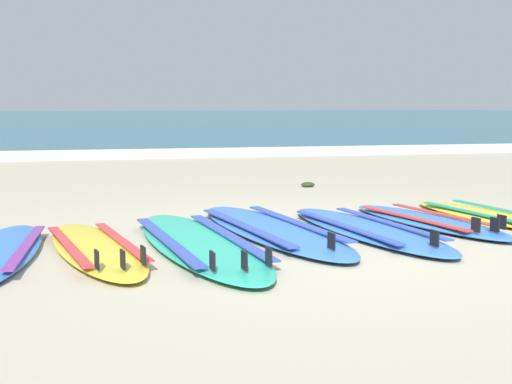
# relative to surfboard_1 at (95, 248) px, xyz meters

# --- Properties ---
(ground_plane) EXTENTS (80.00, 80.00, 0.00)m
(ground_plane) POSITION_rel_surfboard_1_xyz_m (1.66, -0.01, -0.04)
(ground_plane) COLOR #B7AD93
(sea) EXTENTS (80.00, 60.00, 0.10)m
(sea) POSITION_rel_surfboard_1_xyz_m (1.66, 37.92, 0.01)
(sea) COLOR #23667A
(sea) RESTS_ON ground
(wave_foam_strip) EXTENTS (80.00, 1.06, 0.11)m
(wave_foam_strip) POSITION_rel_surfboard_1_xyz_m (1.66, 8.45, 0.02)
(wave_foam_strip) COLOR white
(wave_foam_strip) RESTS_ON ground
(surfboard_1) EXTENTS (0.93, 2.09, 0.18)m
(surfboard_1) POSITION_rel_surfboard_1_xyz_m (0.00, 0.00, 0.00)
(surfboard_1) COLOR yellow
(surfboard_1) RESTS_ON ground
(surfboard_2) EXTENTS (0.99, 2.63, 0.18)m
(surfboard_2) POSITION_rel_surfboard_1_xyz_m (0.72, 0.03, -0.00)
(surfboard_2) COLOR #2DB793
(surfboard_2) RESTS_ON ground
(surfboard_3) EXTENTS (1.08, 2.57, 0.18)m
(surfboard_3) POSITION_rel_surfboard_1_xyz_m (1.36, 0.43, -0.00)
(surfboard_3) COLOR #3875CC
(surfboard_3) RESTS_ON ground
(surfboard_4) EXTENTS (0.93, 2.30, 0.18)m
(surfboard_4) POSITION_rel_surfboard_1_xyz_m (2.10, 0.27, -0.00)
(surfboard_4) COLOR #3875CC
(surfboard_4) RESTS_ON ground
(surfboard_5) EXTENTS (0.93, 1.98, 0.18)m
(surfboard_5) POSITION_rel_surfboard_1_xyz_m (2.76, 0.51, 0.00)
(surfboard_5) COLOR #3875CC
(surfboard_5) RESTS_ON ground
(surfboard_6) EXTENTS (0.83, 1.99, 0.18)m
(surfboard_6) POSITION_rel_surfboard_1_xyz_m (3.40, 0.62, -0.00)
(surfboard_6) COLOR yellow
(surfboard_6) RESTS_ON ground
(seaweed_clump_near_shoreline) EXTENTS (0.17, 0.14, 0.06)m
(seaweed_clump_near_shoreline) POSITION_rel_surfboard_1_xyz_m (2.51, 3.25, -0.01)
(seaweed_clump_near_shoreline) COLOR #2D381E
(seaweed_clump_near_shoreline) RESTS_ON ground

